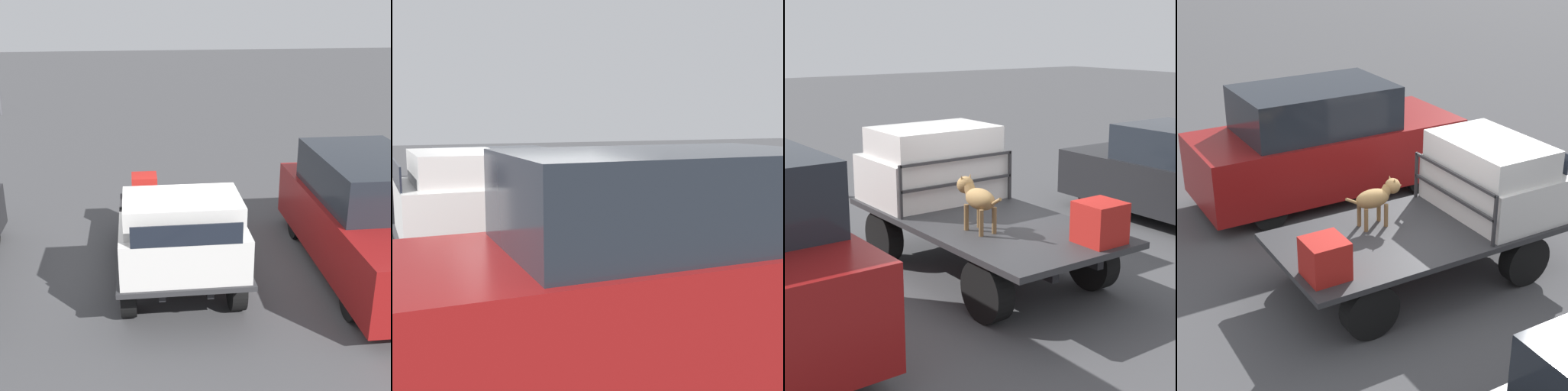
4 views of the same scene
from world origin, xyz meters
TOP-DOWN VIEW (x-y plane):
  - ground_plane at (0.00, 0.00)m, footprint 80.00×80.00m
  - flatbed_truck at (0.00, 0.00)m, footprint 4.12×2.03m
  - truck_cab at (1.30, 0.00)m, footprint 1.35×1.91m
  - truck_headboard at (0.59, 0.00)m, footprint 0.04×1.91m
  - dog at (-0.42, 0.40)m, footprint 0.91×0.27m
  - cargo_crate at (-1.70, -0.51)m, footprint 0.51×0.51m
  - parked_sedan at (-0.04, -4.29)m, footprint 4.34×1.76m
  - parked_pickup_far at (0.21, 3.40)m, footprint 4.92×1.91m

SIDE VIEW (x-z plane):
  - ground_plane at x=0.00m, z-range 0.00..0.00m
  - flatbed_truck at x=0.00m, z-range 0.19..1.01m
  - parked_sedan at x=-0.04m, z-range 0.00..1.71m
  - parked_pickup_far at x=0.21m, z-range -0.03..2.08m
  - cargo_crate at x=-1.70m, z-range 0.81..1.32m
  - dog at x=-0.42m, z-range 0.90..1.60m
  - truck_headboard at x=0.59m, z-range 0.94..1.69m
  - truck_cab at x=1.30m, z-range 0.78..1.90m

